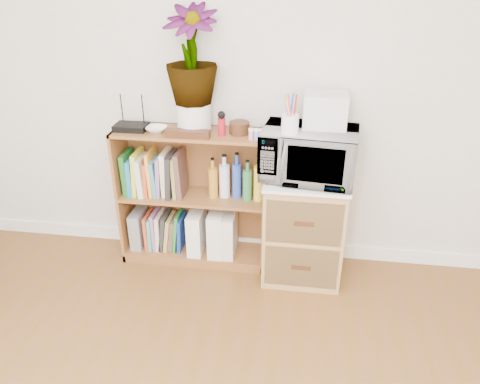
# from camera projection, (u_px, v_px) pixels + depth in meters

# --- Properties ---
(skirting_board) EXTENTS (4.00, 0.02, 0.10)m
(skirting_board) POSITION_uv_depth(u_px,v_px,m) (247.00, 244.00, 3.45)
(skirting_board) COLOR white
(skirting_board) RESTS_ON ground
(bookshelf) EXTENTS (1.00, 0.30, 0.95)m
(bookshelf) POSITION_uv_depth(u_px,v_px,m) (194.00, 198.00, 3.18)
(bookshelf) COLOR brown
(bookshelf) RESTS_ON ground
(wicker_unit) EXTENTS (0.50, 0.45, 0.70)m
(wicker_unit) POSITION_uv_depth(u_px,v_px,m) (303.00, 228.00, 3.07)
(wicker_unit) COLOR #9E7542
(wicker_unit) RESTS_ON ground
(microwave) EXTENTS (0.60, 0.44, 0.31)m
(microwave) POSITION_uv_depth(u_px,v_px,m) (309.00, 154.00, 2.82)
(microwave) COLOR white
(microwave) RESTS_ON wicker_unit
(pen_cup) EXTENTS (0.10, 0.10, 0.11)m
(pen_cup) POSITION_uv_depth(u_px,v_px,m) (290.00, 124.00, 2.67)
(pen_cup) COLOR white
(pen_cup) RESTS_ON microwave
(small_appliance) EXTENTS (0.25, 0.21, 0.20)m
(small_appliance) POSITION_uv_depth(u_px,v_px,m) (325.00, 110.00, 2.76)
(small_appliance) COLOR silver
(small_appliance) RESTS_ON microwave
(router) EXTENTS (0.21, 0.14, 0.04)m
(router) POSITION_uv_depth(u_px,v_px,m) (131.00, 127.00, 2.98)
(router) COLOR black
(router) RESTS_ON bookshelf
(white_bowl) EXTENTS (0.13, 0.13, 0.03)m
(white_bowl) POSITION_uv_depth(u_px,v_px,m) (157.00, 129.00, 2.95)
(white_bowl) COLOR white
(white_bowl) RESTS_ON bookshelf
(plant_pot) EXTENTS (0.21, 0.21, 0.18)m
(plant_pot) POSITION_uv_depth(u_px,v_px,m) (194.00, 117.00, 2.94)
(plant_pot) COLOR silver
(plant_pot) RESTS_ON bookshelf
(potted_plant) EXTENTS (0.32, 0.32, 0.58)m
(potted_plant) POSITION_uv_depth(u_px,v_px,m) (191.00, 55.00, 2.76)
(potted_plant) COLOR #398033
(potted_plant) RESTS_ON plant_pot
(trinket_box) EXTENTS (0.28, 0.07, 0.04)m
(trinket_box) POSITION_uv_depth(u_px,v_px,m) (188.00, 134.00, 2.86)
(trinket_box) COLOR #33180D
(trinket_box) RESTS_ON bookshelf
(kokeshi_doll) EXTENTS (0.05, 0.05, 0.11)m
(kokeshi_doll) POSITION_uv_depth(u_px,v_px,m) (222.00, 127.00, 2.87)
(kokeshi_doll) COLOR maroon
(kokeshi_doll) RESTS_ON bookshelf
(wooden_bowl) EXTENTS (0.13, 0.13, 0.07)m
(wooden_bowl) POSITION_uv_depth(u_px,v_px,m) (239.00, 128.00, 2.91)
(wooden_bowl) COLOR #361F0E
(wooden_bowl) RESTS_ON bookshelf
(paint_jars) EXTENTS (0.11, 0.04, 0.06)m
(paint_jars) POSITION_uv_depth(u_px,v_px,m) (256.00, 136.00, 2.81)
(paint_jars) COLOR #D07387
(paint_jars) RESTS_ON bookshelf
(file_box) EXTENTS (0.08, 0.21, 0.27)m
(file_box) POSITION_uv_depth(u_px,v_px,m) (139.00, 228.00, 3.35)
(file_box) COLOR gray
(file_box) RESTS_ON bookshelf
(magazine_holder_left) EXTENTS (0.10, 0.25, 0.31)m
(magazine_holder_left) POSITION_uv_depth(u_px,v_px,m) (197.00, 231.00, 3.28)
(magazine_holder_left) COLOR white
(magazine_holder_left) RESTS_ON bookshelf
(magazine_holder_mid) EXTENTS (0.10, 0.26, 0.32)m
(magazine_holder_mid) POSITION_uv_depth(u_px,v_px,m) (217.00, 231.00, 3.26)
(magazine_holder_mid) COLOR silver
(magazine_holder_mid) RESTS_ON bookshelf
(magazine_holder_right) EXTENTS (0.10, 0.25, 0.31)m
(magazine_holder_right) POSITION_uv_depth(u_px,v_px,m) (229.00, 233.00, 3.25)
(magazine_holder_right) COLOR silver
(magazine_holder_right) RESTS_ON bookshelf
(cookbooks) EXTENTS (0.41, 0.20, 0.31)m
(cookbooks) POSITION_uv_depth(u_px,v_px,m) (155.00, 174.00, 3.13)
(cookbooks) COLOR #1A6221
(cookbooks) RESTS_ON bookshelf
(liquor_bottles) EXTENTS (0.36, 0.07, 0.31)m
(liquor_bottles) POSITION_uv_depth(u_px,v_px,m) (236.00, 178.00, 3.06)
(liquor_bottles) COLOR #BA7E22
(liquor_bottles) RESTS_ON bookshelf
(lower_books) EXTENTS (0.27, 0.19, 0.29)m
(lower_books) POSITION_uv_depth(u_px,v_px,m) (165.00, 230.00, 3.33)
(lower_books) COLOR #CA4323
(lower_books) RESTS_ON bookshelf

